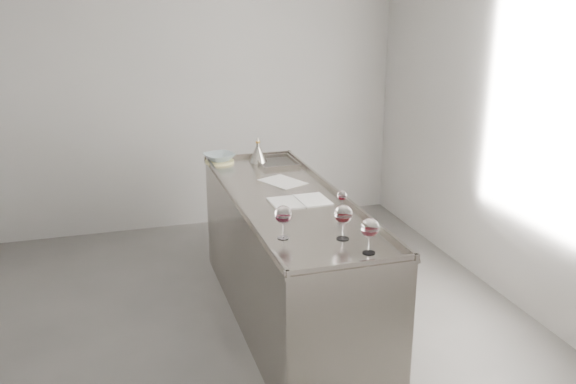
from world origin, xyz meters
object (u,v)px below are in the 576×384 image
object	(u,v)px
wine_glass_middle	(343,215)
wine_glass_small	(342,196)
wine_funnel	(258,154)
wine_glass_right	(370,229)
counter	(288,260)
wine_glass_left	(283,215)
notebook	(300,201)
ceramic_bowl	(219,157)

from	to	relation	value
wine_glass_middle	wine_glass_small	bearing A→B (deg)	69.18
wine_glass_middle	wine_glass_small	distance (m)	0.52
wine_glass_small	wine_funnel	world-z (taller)	wine_funnel
wine_glass_right	wine_funnel	distance (m)	2.06
wine_glass_right	wine_funnel	bearing A→B (deg)	93.14
wine_glass_right	wine_glass_small	world-z (taller)	wine_glass_right
counter	wine_funnel	distance (m)	1.15
wine_glass_right	wine_glass_left	bearing A→B (deg)	138.47
notebook	ceramic_bowl	xyz separation A→B (m)	(-0.33, 1.17, 0.04)
wine_glass_left	notebook	world-z (taller)	wine_glass_left
wine_glass_small	ceramic_bowl	size ratio (longest dim) A/B	0.54
wine_glass_small	wine_funnel	bearing A→B (deg)	99.92
counter	ceramic_bowl	bearing A→B (deg)	104.31
counter	wine_glass_right	size ratio (longest dim) A/B	11.79
ceramic_bowl	notebook	bearing A→B (deg)	-74.34
wine_glass_middle	counter	bearing A→B (deg)	96.49
wine_glass_left	wine_funnel	world-z (taller)	wine_funnel
wine_glass_small	notebook	xyz separation A→B (m)	(-0.22, 0.23, -0.09)
wine_glass_middle	notebook	distance (m)	0.72
counter	wine_glass_small	bearing A→B (deg)	-49.34
wine_glass_middle	wine_glass_left	bearing A→B (deg)	161.15
wine_glass_right	notebook	xyz separation A→B (m)	(-0.10, 0.95, -0.14)
wine_glass_middle	wine_funnel	world-z (taller)	wine_funnel
counter	wine_glass_right	bearing A→B (deg)	-81.56
notebook	ceramic_bowl	bearing A→B (deg)	104.10
wine_glass_left	wine_glass_small	xyz separation A→B (m)	(0.51, 0.37, -0.05)
wine_glass_middle	ceramic_bowl	world-z (taller)	wine_glass_middle
notebook	wine_funnel	bearing A→B (deg)	89.06
wine_glass_left	notebook	xyz separation A→B (m)	(0.29, 0.60, -0.14)
wine_glass_small	notebook	distance (m)	0.33
wine_glass_left	wine_glass_middle	world-z (taller)	wine_glass_middle
wine_glass_small	counter	bearing A→B (deg)	130.66
wine_glass_right	notebook	bearing A→B (deg)	96.07
wine_glass_left	wine_glass_small	world-z (taller)	wine_glass_left
wine_glass_left	wine_glass_right	size ratio (longest dim) A/B	0.98
wine_glass_right	wine_glass_small	bearing A→B (deg)	80.46
wine_glass_left	notebook	size ratio (longest dim) A/B	0.50
counter	wine_glass_right	distance (m)	1.22
counter	ceramic_bowl	distance (m)	1.23
notebook	wine_funnel	size ratio (longest dim) A/B	1.81
notebook	wine_glass_small	bearing A→B (deg)	-47.25
wine_funnel	wine_glass_small	bearing A→B (deg)	-80.08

